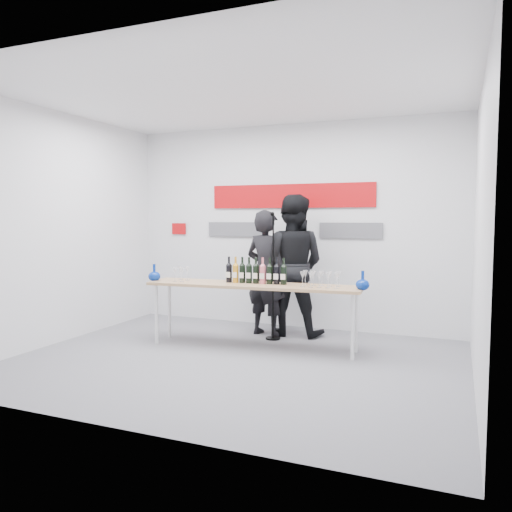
{
  "coord_description": "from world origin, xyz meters",
  "views": [
    {
      "loc": [
        2.32,
        -5.07,
        1.64
      ],
      "look_at": [
        -0.04,
        0.72,
        1.15
      ],
      "focal_mm": 35.0,
      "sensor_mm": 36.0,
      "label": 1
    }
  ],
  "objects_px": {
    "presenter_right": "(292,265)",
    "mic_stand": "(273,301)",
    "presenter_left": "(266,273)",
    "tasting_table": "(253,289)"
  },
  "relations": [
    {
      "from": "presenter_left",
      "to": "presenter_right",
      "type": "distance_m",
      "value": 0.38
    },
    {
      "from": "tasting_table",
      "to": "presenter_right",
      "type": "relative_size",
      "value": 1.4
    },
    {
      "from": "presenter_right",
      "to": "mic_stand",
      "type": "height_order",
      "value": "presenter_right"
    },
    {
      "from": "presenter_left",
      "to": "presenter_right",
      "type": "height_order",
      "value": "presenter_right"
    },
    {
      "from": "presenter_left",
      "to": "mic_stand",
      "type": "bearing_deg",
      "value": 147.62
    },
    {
      "from": "tasting_table",
      "to": "mic_stand",
      "type": "bearing_deg",
      "value": 76.72
    },
    {
      "from": "tasting_table",
      "to": "presenter_left",
      "type": "xyz_separation_m",
      "value": [
        -0.09,
        0.7,
        0.12
      ]
    },
    {
      "from": "tasting_table",
      "to": "presenter_right",
      "type": "bearing_deg",
      "value": 71.3
    },
    {
      "from": "mic_stand",
      "to": "presenter_left",
      "type": "bearing_deg",
      "value": 151.69
    },
    {
      "from": "presenter_right",
      "to": "mic_stand",
      "type": "bearing_deg",
      "value": 66.67
    }
  ]
}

